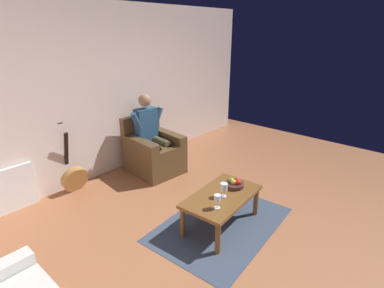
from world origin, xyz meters
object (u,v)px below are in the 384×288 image
Objects in this scene: person_seated at (151,132)px; armchair at (153,153)px; wine_glass_far at (217,199)px; fruit_bowl at (234,184)px; coffee_table at (222,199)px; wine_glass_near at (224,188)px; guitar at (74,177)px.

armchair is at bearing 90.00° from person_seated.
wine_glass_far is 0.68× the size of fruit_bowl.
coffee_table is at bearing 0.32° from fruit_bowl.
guitar is at bearing -71.29° from wine_glass_near.
wine_glass_far is (0.26, 0.12, 0.17)m from coffee_table.
armchair is 1.82m from coffee_table.
person_seated reaches higher than guitar.
coffee_table is 6.05× the size of wine_glass_near.
wine_glass_near is 0.29m from fruit_bowl.
wine_glass_near reaches higher than coffee_table.
fruit_bowl is at bearing 88.44° from armchair.
armchair is 5.31× the size of wine_glass_near.
fruit_bowl is (-0.52, -0.12, -0.08)m from wine_glass_far.
armchair reaches higher than fruit_bowl.
wine_glass_near reaches higher than wine_glass_far.
guitar reaches higher than wine_glass_near.
wine_glass_near is at bearing 66.49° from coffee_table.
person_seated is 5.37× the size of fruit_bowl.
coffee_table is at bearing -113.51° from wine_glass_near.
armchair is 0.88× the size of coffee_table.
fruit_bowl is at bearing -179.68° from coffee_table.
person_seated is 7.88× the size of wine_glass_far.
guitar is at bearing -70.68° from coffee_table.
person_seated is at bearing -90.00° from armchair.
person_seated is 7.51× the size of wine_glass_near.
coffee_table is (0.48, 1.75, 0.03)m from armchair.
wine_glass_near is 0.26m from wine_glass_far.
guitar reaches higher than coffee_table.
guitar is (0.74, -2.12, -0.13)m from coffee_table.
armchair is 2.02m from wine_glass_far.
fruit_bowl is (0.22, 1.78, -0.23)m from person_seated.
person_seated is 1.24× the size of coffee_table.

